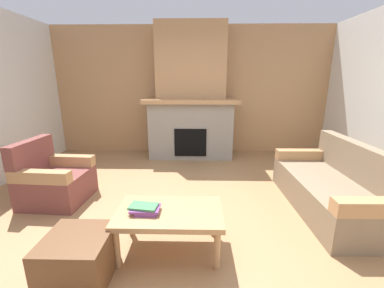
{
  "coord_description": "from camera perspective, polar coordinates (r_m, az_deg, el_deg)",
  "views": [
    {
      "loc": [
        0.14,
        -2.59,
        1.64
      ],
      "look_at": [
        0.07,
        0.68,
        0.77
      ],
      "focal_mm": 23.29,
      "sensor_mm": 36.0,
      "label": 1
    }
  ],
  "objects": [
    {
      "name": "fireplace",
      "position": [
        5.23,
        -0.26,
        9.74
      ],
      "size": [
        1.9,
        0.82,
        2.7
      ],
      "color": "gray",
      "rests_on": "ground"
    },
    {
      "name": "couch",
      "position": [
        3.67,
        29.72,
        -8.77
      ],
      "size": [
        0.87,
        1.81,
        0.85
      ],
      "color": "#847056",
      "rests_on": "ground"
    },
    {
      "name": "armchair",
      "position": [
        3.89,
        -29.1,
        -7.28
      ],
      "size": [
        0.8,
        0.8,
        0.85
      ],
      "color": "brown",
      "rests_on": "ground"
    },
    {
      "name": "book_stack_near_edge",
      "position": [
        2.42,
        -10.58,
        -14.35
      ],
      "size": [
        0.29,
        0.19,
        0.07
      ],
      "color": "#7A3D84",
      "rests_on": "coffee_table"
    },
    {
      "name": "coffee_table",
      "position": [
        2.46,
        -5.22,
        -16.02
      ],
      "size": [
        1.0,
        0.6,
        0.43
      ],
      "color": "tan",
      "rests_on": "ground"
    },
    {
      "name": "ground",
      "position": [
        3.07,
        -1.62,
        -17.4
      ],
      "size": [
        9.0,
        9.0,
        0.0
      ],
      "primitive_type": "plane",
      "color": "#9E754C"
    },
    {
      "name": "ottoman",
      "position": [
        2.45,
        -24.53,
        -22.62
      ],
      "size": [
        0.52,
        0.52,
        0.4
      ],
      "primitive_type": "cube",
      "color": "brown",
      "rests_on": "ground"
    },
    {
      "name": "wall_back_wood_panel",
      "position": [
        5.59,
        -0.15,
        12.0
      ],
      "size": [
        6.0,
        0.12,
        2.7
      ],
      "primitive_type": "cube",
      "color": "tan",
      "rests_on": "ground"
    }
  ]
}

